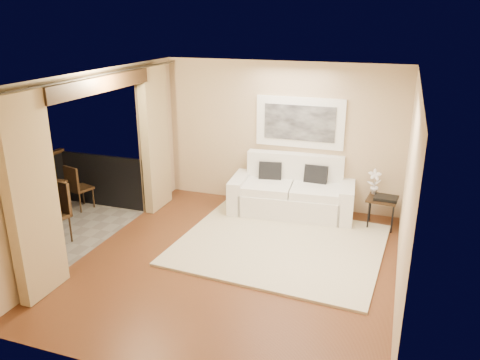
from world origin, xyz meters
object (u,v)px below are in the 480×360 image
at_px(side_table, 382,201).
at_px(balcony_chair_far, 76,185).
at_px(orchid, 374,182).
at_px(bistro_table, 42,188).
at_px(sofa, 292,194).
at_px(balcony_chair_near, 57,208).
at_px(ice_bucket, 38,175).

bearing_deg(side_table, balcony_chair_far, -168.65).
relative_size(orchid, bistro_table, 0.62).
distance_m(sofa, side_table, 1.59).
relative_size(bistro_table, balcony_chair_far, 0.83).
height_order(balcony_chair_near, ice_bucket, balcony_chair_near).
distance_m(side_table, bistro_table, 5.84).
xyz_separation_m(orchid, balcony_chair_near, (-4.69, -2.40, -0.18)).
distance_m(balcony_chair_far, ice_bucket, 0.71).
distance_m(side_table, balcony_chair_far, 5.51).
xyz_separation_m(sofa, balcony_chair_far, (-3.81, -1.18, 0.12)).
bearing_deg(bistro_table, sofa, 24.69).
height_order(bistro_table, ice_bucket, ice_bucket).
relative_size(side_table, bistro_table, 0.75).
bearing_deg(orchid, sofa, -178.13).
xyz_separation_m(bistro_table, ice_bucket, (-0.18, 0.13, 0.18)).
xyz_separation_m(side_table, orchid, (-0.16, 0.15, 0.28)).
bearing_deg(ice_bucket, balcony_chair_far, 55.33).
xyz_separation_m(side_table, ice_bucket, (-5.76, -1.60, 0.35)).
bearing_deg(balcony_chair_near, sofa, 50.09).
height_order(side_table, balcony_chair_near, balcony_chair_near).
bearing_deg(bistro_table, orchid, 19.17).
height_order(side_table, balcony_chair_far, balcony_chair_far).
distance_m(orchid, balcony_chair_far, 5.38).
bearing_deg(sofa, balcony_chair_far, -167.79).
relative_size(sofa, balcony_chair_near, 2.29).
xyz_separation_m(side_table, bistro_table, (-5.58, -1.74, 0.16)).
height_order(orchid, balcony_chair_near, balcony_chair_near).
xyz_separation_m(balcony_chair_far, balcony_chair_near, (0.55, -1.17, 0.08)).
relative_size(bistro_table, balcony_chair_near, 0.72).
distance_m(sofa, orchid, 1.47).
relative_size(sofa, balcony_chair_far, 2.64).
relative_size(orchid, balcony_chair_far, 0.51).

